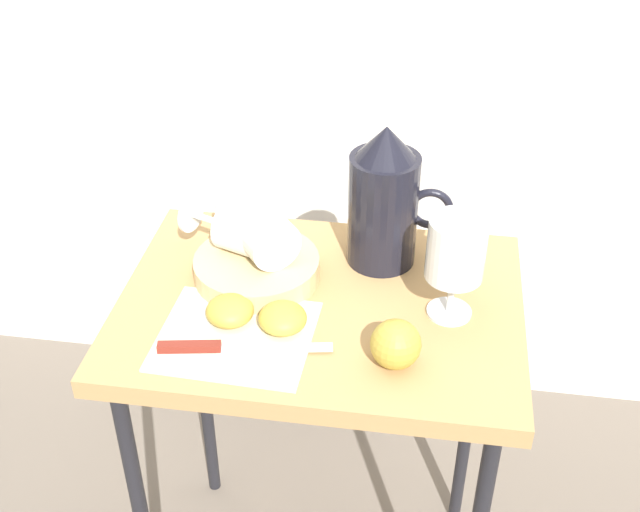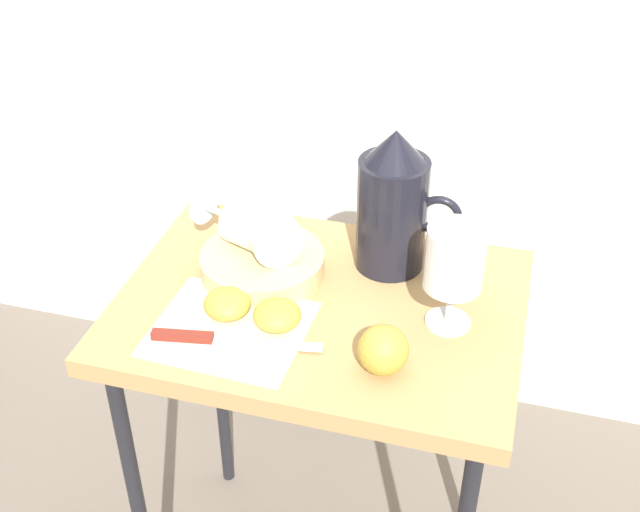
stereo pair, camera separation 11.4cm
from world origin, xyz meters
name	(u,v)px [view 1 (the left image)]	position (x,y,z in m)	size (l,w,h in m)	color
table	(320,337)	(0.00, 0.00, 0.60)	(0.59, 0.43, 0.67)	#AD8451
linen_napkin	(236,336)	(-0.10, -0.10, 0.67)	(0.21, 0.18, 0.00)	beige
basket_tray	(257,268)	(-0.10, 0.04, 0.68)	(0.19, 0.19, 0.04)	tan
pitcher	(384,208)	(0.08, 0.12, 0.76)	(0.16, 0.11, 0.23)	black
wine_glass_upright	(456,253)	(0.19, 0.00, 0.77)	(0.08, 0.08, 0.16)	silver
wine_glass_tipped_near	(262,232)	(-0.09, 0.06, 0.74)	(0.15, 0.16, 0.08)	silver
wine_glass_tipped_far	(245,231)	(-0.12, 0.06, 0.74)	(0.16, 0.11, 0.07)	silver
apple_half_left	(230,311)	(-0.12, -0.07, 0.69)	(0.07, 0.07, 0.04)	#B29938
apple_half_right	(283,318)	(-0.04, -0.07, 0.69)	(0.07, 0.07, 0.04)	#B29938
apple_whole	(396,344)	(0.12, -0.12, 0.70)	(0.07, 0.07, 0.07)	#B29938
knife	(219,347)	(-0.12, -0.13, 0.67)	(0.23, 0.05, 0.01)	silver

